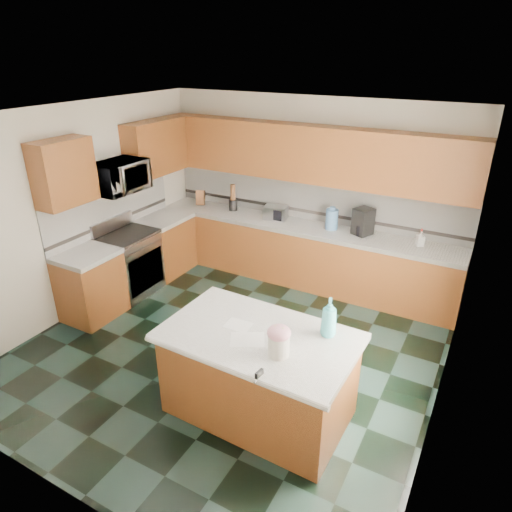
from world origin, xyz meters
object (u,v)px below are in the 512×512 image
Objects in this scene: soap_bottle_island at (329,317)px; knife_block at (201,198)px; island_top at (259,337)px; coffee_maker at (363,221)px; treat_jar at (279,345)px; island_base at (259,377)px; toaster_oven at (276,213)px.

soap_bottle_island reaches higher than knife_block.
coffee_maker reaches higher than island_top.
coffee_maker is at bearing -23.16° from knife_block.
treat_jar is at bearing -31.48° from island_top.
island_base is 3.11m from toaster_oven.
treat_jar is 3.02m from coffee_maker.
treat_jar is 0.55m from soap_bottle_island.
soap_bottle_island is at bearing 28.86° from island_top.
toaster_oven is at bearing -23.80° from knife_block.
treat_jar is at bearing -73.58° from toaster_oven.
treat_jar is at bearing -69.63° from knife_block.
island_top is at bearing -67.80° from coffee_maker.
island_top is at bearing -169.12° from soap_bottle_island.
island_base is 0.94× the size of island_top.
soap_bottle_island is at bearing -55.57° from coffee_maker.
island_base is at bearing -76.85° from toaster_oven.
island_top is 3.06m from toaster_oven.
soap_bottle_island is 1.56× the size of knife_block.
coffee_maker is at bearing -9.32° from toaster_oven.
coffee_maker is (1.33, 0.03, 0.09)m from toaster_oven.
coffee_maker reaches higher than island_base.
treat_jar is at bearing -62.13° from coffee_maker.
coffee_maker is at bearing 72.56° from treat_jar.
coffee_maker is (0.10, 2.82, 0.22)m from island_top.
soap_bottle_island reaches higher than treat_jar.
toaster_oven is (-1.23, 2.79, 0.59)m from island_base.
coffee_maker is (-0.19, 3.01, 0.09)m from treat_jar.
island_base is at bearing 126.11° from treat_jar.
treat_jar is 0.57× the size of toaster_oven.
soap_bottle_island reaches higher than coffee_maker.
island_base is at bearing -169.12° from soap_bottle_island.
knife_block is at bearing 134.38° from island_base.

